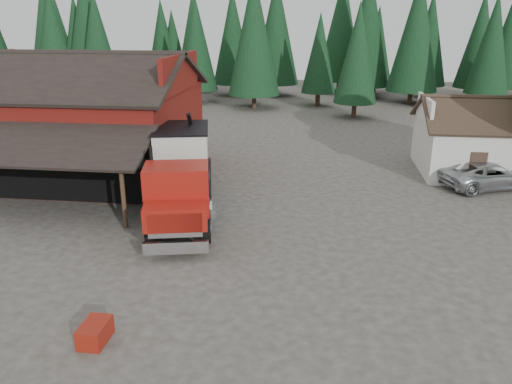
# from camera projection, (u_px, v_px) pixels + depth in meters

# --- Properties ---
(ground) EXTENTS (120.00, 120.00, 0.00)m
(ground) POSITION_uv_depth(u_px,v_px,m) (243.00, 256.00, 19.68)
(ground) COLOR #3F3A32
(ground) RESTS_ON ground
(red_barn) EXTENTS (12.80, 13.63, 7.18)m
(red_barn) POSITION_uv_depth(u_px,v_px,m) (83.00, 129.00, 29.38)
(red_barn) COLOR maroon
(red_barn) RESTS_ON ground
(farmhouse) EXTENTS (8.60, 6.42, 4.65)m
(farmhouse) POSITION_uv_depth(u_px,v_px,m) (490.00, 146.00, 29.75)
(farmhouse) COLOR silver
(farmhouse) RESTS_ON ground
(conifer_backdrop) EXTENTS (76.00, 16.00, 16.00)m
(conifer_backdrop) POSITION_uv_depth(u_px,v_px,m) (296.00, 97.00, 59.01)
(conifer_backdrop) COLOR black
(conifer_backdrop) RESTS_ON ground
(near_pine_a) EXTENTS (4.40, 4.40, 11.40)m
(near_pine_a) POSITION_uv_depth(u_px,v_px,m) (54.00, 46.00, 46.42)
(near_pine_a) COLOR #382619
(near_pine_a) RESTS_ON ground
(near_pine_b) EXTENTS (3.96, 3.96, 10.40)m
(near_pine_b) POSITION_uv_depth(u_px,v_px,m) (358.00, 53.00, 45.12)
(near_pine_b) COLOR #382619
(near_pine_b) RESTS_ON ground
(near_pine_d) EXTENTS (5.28, 5.28, 13.40)m
(near_pine_d) POSITION_uv_depth(u_px,v_px,m) (254.00, 34.00, 49.56)
(near_pine_d) COLOR #382619
(near_pine_d) RESTS_ON ground
(feed_truck) EXTENTS (4.69, 10.25, 4.48)m
(feed_truck) POSITION_uv_depth(u_px,v_px,m) (181.00, 172.00, 23.18)
(feed_truck) COLOR black
(feed_truck) RESTS_ON ground
(silver_car) EXTENTS (5.83, 4.23, 1.47)m
(silver_car) POSITION_uv_depth(u_px,v_px,m) (489.00, 175.00, 27.35)
(silver_car) COLOR #B1B5B9
(silver_car) RESTS_ON ground
(equip_box) EXTENTS (0.71, 1.11, 0.60)m
(equip_box) POSITION_uv_depth(u_px,v_px,m) (95.00, 332.00, 14.36)
(equip_box) COLOR maroon
(equip_box) RESTS_ON ground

